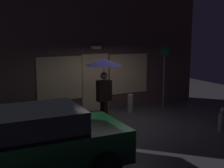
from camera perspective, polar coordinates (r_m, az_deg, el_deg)
The scene contains 7 objects.
ground_plane at distance 9.90m, azimuth 2.02°, elevation -7.85°, with size 18.00×18.00×0.00m, color #423F44.
building_facade at distance 11.57m, azimuth -3.56°, elevation 5.82°, with size 9.44×0.48×4.46m.
person_with_umbrella at distance 9.43m, azimuth -1.55°, elevation 2.19°, with size 1.16×1.16×2.19m.
parked_car at distance 6.45m, azimuth -16.88°, elevation -10.97°, with size 4.40×2.00×1.46m.
street_sign_post at distance 12.22m, azimuth 9.89°, elevation 2.17°, with size 0.40×0.07×2.50m.
sidewalk_bollard at distance 11.40m, azimuth 3.53°, elevation -3.71°, with size 0.22×0.22×0.69m, color #9E998E.
fire_hydrant at distance 9.88m, azimuth 20.34°, elevation -6.43°, with size 0.27×0.27×0.74m.
Camera 1 is at (-4.57, -8.25, 2.98)m, focal length 48.05 mm.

